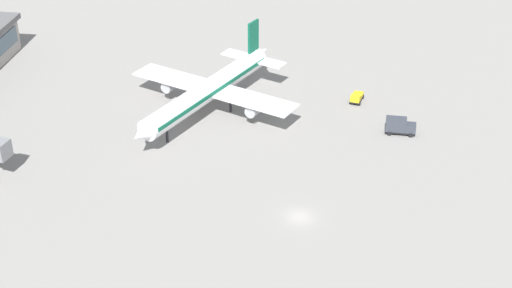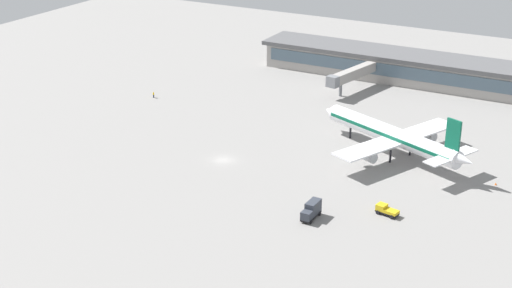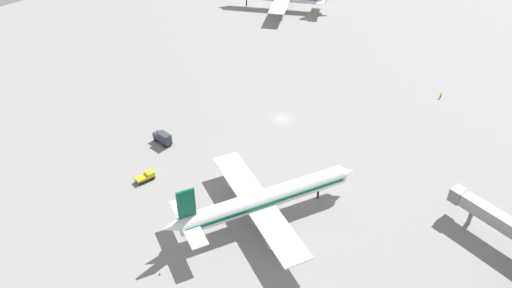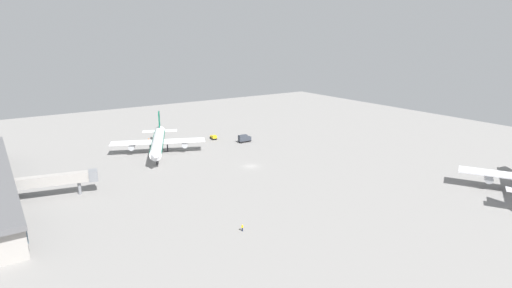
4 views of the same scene
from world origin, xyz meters
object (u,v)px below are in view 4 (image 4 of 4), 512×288
object	(u,v)px
pushback_tractor	(214,137)
safety_cone_near_gate	(149,139)
ground_crew_worker	(242,228)
airplane_taxiing	(158,141)
catering_truck	(244,138)

from	to	relation	value
pushback_tractor	safety_cone_near_gate	bearing A→B (deg)	-112.36
safety_cone_near_gate	ground_crew_worker	bearing A→B (deg)	-7.03
pushback_tractor	safety_cone_near_gate	xyz separation A→B (m)	(-15.80, -23.88, -0.67)
pushback_tractor	ground_crew_worker	xyz separation A→B (m)	(81.28, -35.84, -0.12)
airplane_taxiing	catering_truck	world-z (taller)	airplane_taxiing
catering_truck	ground_crew_worker	xyz separation A→B (m)	(69.14, -44.14, -0.85)
airplane_taxiing	catering_truck	bearing A→B (deg)	108.18
pushback_tractor	airplane_taxiing	bearing A→B (deg)	-61.78
catering_truck	ground_crew_worker	size ratio (longest dim) A/B	3.38
ground_crew_worker	safety_cone_near_gate	bearing A→B (deg)	156.48
pushback_tractor	catering_truck	bearing A→B (deg)	45.50
catering_truck	safety_cone_near_gate	bearing A→B (deg)	140.39
airplane_taxiing	ground_crew_worker	size ratio (longest dim) A/B	25.38
ground_crew_worker	safety_cone_near_gate	xyz separation A→B (m)	(-97.08, 11.97, -0.55)
pushback_tractor	ground_crew_worker	size ratio (longest dim) A/B	2.80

